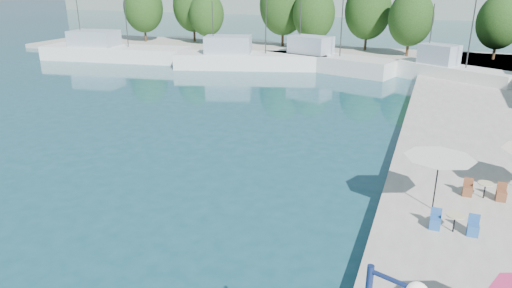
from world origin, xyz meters
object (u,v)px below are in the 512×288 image
at_px(trawler_01, 112,52).
at_px(trawler_03, 324,61).
at_px(trawler_04, 450,73).
at_px(trawler_02, 247,59).
at_px(umbrella_white, 439,163).

height_order(trawler_01, trawler_03, same).
xyz_separation_m(trawler_01, trawler_04, (41.93, 0.80, 0.00)).
distance_m(trawler_03, trawler_04, 14.07).
relative_size(trawler_01, trawler_02, 1.08).
bearing_deg(trawler_03, trawler_04, 6.93).
relative_size(trawler_01, umbrella_white, 6.83).
height_order(trawler_03, umbrella_white, trawler_03).
bearing_deg(umbrella_white, trawler_01, 143.28).
xyz_separation_m(trawler_03, trawler_04, (13.85, -2.49, 0.00)).
bearing_deg(trawler_01, trawler_04, -7.42).
bearing_deg(trawler_03, trawler_01, -156.21).
distance_m(trawler_03, umbrella_white, 36.32).
xyz_separation_m(trawler_01, trawler_02, (19.04, 1.08, 0.00)).
distance_m(trawler_01, umbrella_white, 51.21).
height_order(trawler_01, umbrella_white, trawler_01).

